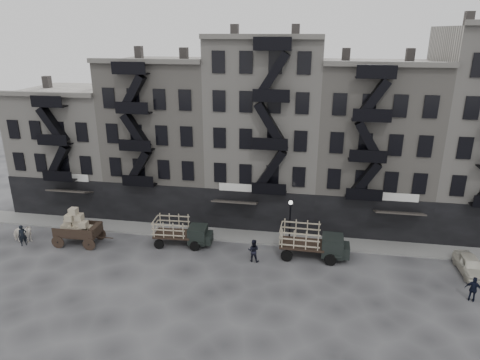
% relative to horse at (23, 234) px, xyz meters
% --- Properties ---
extents(ground, '(140.00, 140.00, 0.00)m').
position_rel_horse_xyz_m(ground, '(20.08, 0.61, -0.84)').
color(ground, '#38383A').
rests_on(ground, ground).
extents(sidewalk, '(55.00, 2.50, 0.15)m').
position_rel_horse_xyz_m(sidewalk, '(20.08, 4.36, -0.76)').
color(sidewalk, slate).
rests_on(sidewalk, ground).
extents(building_west, '(10.00, 11.35, 13.20)m').
position_rel_horse_xyz_m(building_west, '(0.08, 10.44, 5.17)').
color(building_west, '#A8A39A').
rests_on(building_west, ground).
extents(building_midwest, '(10.00, 11.35, 16.20)m').
position_rel_horse_xyz_m(building_midwest, '(10.08, 10.43, 6.67)').
color(building_midwest, gray).
rests_on(building_midwest, ground).
extents(building_center, '(10.00, 11.35, 18.20)m').
position_rel_horse_xyz_m(building_center, '(20.08, 10.43, 7.67)').
color(building_center, '#A8A39A').
rests_on(building_center, ground).
extents(building_mideast, '(10.00, 11.35, 16.20)m').
position_rel_horse_xyz_m(building_mideast, '(30.08, 10.43, 6.67)').
color(building_mideast, gray).
rests_on(building_mideast, ground).
extents(lamp_post, '(0.36, 0.36, 4.28)m').
position_rel_horse_xyz_m(lamp_post, '(23.08, 3.21, 1.95)').
color(lamp_post, black).
rests_on(lamp_post, ground).
extents(horse, '(2.04, 1.05, 1.67)m').
position_rel_horse_xyz_m(horse, '(0.00, 0.00, 0.00)').
color(horse, silver).
rests_on(horse, ground).
extents(wagon, '(4.00, 2.23, 3.34)m').
position_rel_horse_xyz_m(wagon, '(4.87, 0.61, 1.07)').
color(wagon, black).
rests_on(wagon, ground).
extents(stake_truck_west, '(5.07, 2.30, 2.49)m').
position_rel_horse_xyz_m(stake_truck_west, '(13.85, 1.96, 0.59)').
color(stake_truck_west, black).
rests_on(stake_truck_west, ground).
extents(stake_truck_east, '(5.61, 2.44, 2.78)m').
position_rel_horse_xyz_m(stake_truck_east, '(25.00, 1.71, 0.75)').
color(stake_truck_east, black).
rests_on(stake_truck_east, ground).
extents(car_east, '(1.80, 4.09, 1.37)m').
position_rel_horse_xyz_m(car_east, '(37.01, 1.29, -0.15)').
color(car_east, beige).
rests_on(car_east, ground).
extents(pedestrian_west, '(0.79, 0.79, 1.86)m').
position_rel_horse_xyz_m(pedestrian_west, '(0.35, -0.47, 0.09)').
color(pedestrian_west, black).
rests_on(pedestrian_west, ground).
extents(pedestrian_mid, '(0.98, 0.79, 1.91)m').
position_rel_horse_xyz_m(pedestrian_mid, '(20.39, 0.24, 0.12)').
color(pedestrian_mid, black).
rests_on(pedestrian_mid, ground).
extents(policeman, '(1.17, 0.81, 1.84)m').
position_rel_horse_xyz_m(policeman, '(36.01, -2.51, 0.08)').
color(policeman, black).
rests_on(policeman, ground).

